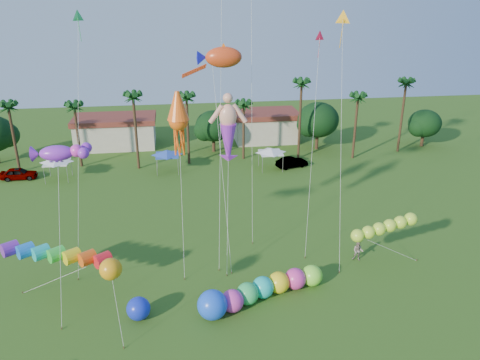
{
  "coord_description": "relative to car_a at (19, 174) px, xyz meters",
  "views": [
    {
      "loc": [
        -4.82,
        -23.36,
        22.32
      ],
      "look_at": [
        0.0,
        10.0,
        9.0
      ],
      "focal_mm": 35.0,
      "sensor_mm": 36.0,
      "label": 1
    }
  ],
  "objects": [
    {
      "name": "car_b",
      "position": [
        36.31,
        -0.68,
        -0.04
      ],
      "size": [
        4.69,
        2.7,
        1.46
      ],
      "primitive_type": "imported",
      "rotation": [
        0.0,
        0.0,
        1.85
      ],
      "color": "#4C4C54",
      "rests_on": "ground"
    },
    {
      "name": "squid_kite",
      "position": [
        20.73,
        -22.2,
        11.87
      ],
      "size": [
        2.37,
        5.45,
        15.23
      ],
      "color": "#FF5F14",
      "rests_on": "ground"
    },
    {
      "name": "delta_kite_yellow",
      "position": [
        34.15,
        -22.55,
        19.56
      ],
      "size": [
        1.29,
        5.39,
        21.29
      ],
      "color": "#FFAC1A",
      "rests_on": "ground"
    },
    {
      "name": "orange_ball_kite",
      "position": [
        15.73,
        -32.99,
        4.8
      ],
      "size": [
        1.96,
        2.2,
        6.31
      ],
      "color": "orange",
      "rests_on": "ground"
    },
    {
      "name": "blue_ball",
      "position": [
        17.05,
        -31.08,
        0.11
      ],
      "size": [
        1.75,
        1.75,
        1.75
      ],
      "primitive_type": "sphere",
      "color": "#172BD0",
      "rests_on": "ground"
    },
    {
      "name": "lobster_kite",
      "position": [
        11.99,
        -27.19,
        11.11
      ],
      "size": [
        4.5,
        5.91,
        12.69
      ],
      "color": "purple",
      "rests_on": "ground"
    },
    {
      "name": "rainbow_tube",
      "position": [
        12.16,
        -27.36,
        2.25
      ],
      "size": [
        8.67,
        4.66,
        3.6
      ],
      "color": "red",
      "rests_on": "ground"
    },
    {
      "name": "tent_row",
      "position": [
        19.2,
        -0.66,
        1.98
      ],
      "size": [
        31.0,
        4.0,
        0.6
      ],
      "color": "white",
      "rests_on": "ground"
    },
    {
      "name": "delta_kite_green",
      "position": [
        13.47,
        -21.23,
        19.53
      ],
      "size": [
        2.39,
        4.52,
        21.36
      ],
      "color": "#2EC65F",
      "rests_on": "ground"
    },
    {
      "name": "merman_kite",
      "position": [
        24.83,
        -22.59,
        10.81
      ],
      "size": [
        2.7,
        4.91,
        14.41
      ],
      "color": "#F4A68A",
      "rests_on": "ground"
    },
    {
      "name": "buildings_row",
      "position": [
        22.11,
        13.01,
        1.23
      ],
      "size": [
        35.0,
        7.0,
        4.0
      ],
      "color": "beige",
      "rests_on": "ground"
    },
    {
      "name": "spectator_b",
      "position": [
        36.15,
        -25.52,
        0.17
      ],
      "size": [
        1.14,
        1.06,
        1.87
      ],
      "primitive_type": "imported",
      "rotation": [
        0.0,
        0.0,
        -0.51
      ],
      "color": "gray",
      "rests_on": "ground"
    },
    {
      "name": "car_a",
      "position": [
        0.0,
        0.0,
        0.0
      ],
      "size": [
        4.54,
        1.89,
        1.54
      ],
      "primitive_type": "imported",
      "rotation": [
        0.0,
        0.0,
        1.59
      ],
      "color": "#4C4C54",
      "rests_on": "ground"
    },
    {
      "name": "delta_kite_red",
      "position": [
        32.79,
        -21.05,
        17.85
      ],
      "size": [
        1.84,
        3.92,
        19.64
      ],
      "color": "red",
      "rests_on": "ground"
    },
    {
      "name": "caterpillar_inflatable",
      "position": [
        26.12,
        -30.23,
        0.18
      ],
      "size": [
        10.81,
        5.41,
        2.25
      ],
      "rotation": [
        0.0,
        0.0,
        0.36
      ],
      "color": "#D638AA",
      "rests_on": "ground"
    },
    {
      "name": "fish_kite",
      "position": [
        24.62,
        -21.8,
        16.91
      ],
      "size": [
        4.71,
        5.79,
        18.62
      ],
      "color": "red",
      "rests_on": "ground"
    },
    {
      "name": "green_worm",
      "position": [
        35.47,
        -26.61,
        2.35
      ],
      "size": [
        9.12,
        3.38,
        3.81
      ],
      "color": "#B8EB34",
      "rests_on": "ground"
    },
    {
      "name": "tree_line",
      "position": [
        28.77,
        7.0,
        3.51
      ],
      "size": [
        69.46,
        8.91,
        11.0
      ],
      "color": "#3A2819",
      "rests_on": "ground"
    }
  ]
}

